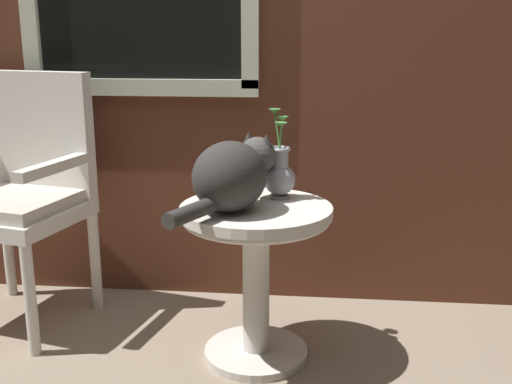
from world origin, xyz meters
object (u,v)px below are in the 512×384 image
at_px(cat, 232,175).
at_px(pewter_vase_with_ivy, 280,172).
at_px(wicker_chair, 22,185).
at_px(wicker_side_table, 256,252).

xyz_separation_m(cat, pewter_vase_with_ivy, (0.15, 0.17, -0.03)).
height_order(wicker_chair, cat, wicker_chair).
relative_size(wicker_chair, pewter_vase_with_ivy, 3.16).
bearing_deg(cat, wicker_chair, 161.09).
xyz_separation_m(wicker_chair, cat, (0.90, -0.31, 0.13)).
bearing_deg(pewter_vase_with_ivy, cat, -130.81).
relative_size(wicker_side_table, pewter_vase_with_ivy, 1.81).
xyz_separation_m(wicker_chair, pewter_vase_with_ivy, (1.04, -0.14, 0.11)).
bearing_deg(pewter_vase_with_ivy, wicker_chair, 172.50).
distance_m(wicker_side_table, wicker_chair, 1.01).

